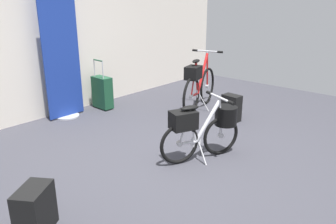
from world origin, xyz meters
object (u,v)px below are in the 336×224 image
Objects in this scene: backpack_on_floor at (231,108)px; handbag_on_floor at (34,211)px; rolling_suitcase at (102,92)px; floor_banner_stand at (62,62)px; folding_bike_foreground at (205,126)px; display_bike_left at (198,85)px.

backpack_on_floor is 1.02× the size of handbag_on_floor.
backpack_on_floor is at bearing -64.74° from rolling_suitcase.
floor_banner_stand reaches higher than backpack_on_floor.
rolling_suitcase is (0.64, -0.09, -0.59)m from floor_banner_stand.
folding_bike_foreground is at bearing -6.66° from handbag_on_floor.
floor_banner_stand is 2.31× the size of rolling_suitcase.
folding_bike_foreground is 1.16× the size of rolling_suitcase.
folding_bike_foreground reaches higher than backpack_on_floor.
display_bike_left is (1.36, 1.10, 0.04)m from folding_bike_foreground.
floor_banner_stand is 4.77× the size of backpack_on_floor.
display_bike_left is 3.44m from handbag_on_floor.
display_bike_left is (1.60, -1.36, -0.44)m from floor_banner_stand.
folding_bike_foreground is at bearing -84.40° from floor_banner_stand.
floor_banner_stand is at bearing 172.25° from rolling_suitcase.
backpack_on_floor is at bearing -94.17° from display_bike_left.
backpack_on_floor is at bearing 18.38° from folding_bike_foreground.
display_bike_left reaches higher than rolling_suitcase.
backpack_on_floor is 3.28m from handbag_on_floor.
folding_bike_foreground is 1.98m from handbag_on_floor.
display_bike_left is 1.60× the size of rolling_suitcase.
floor_banner_stand is 2.64m from backpack_on_floor.
rolling_suitcase reaches higher than handbag_on_floor.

